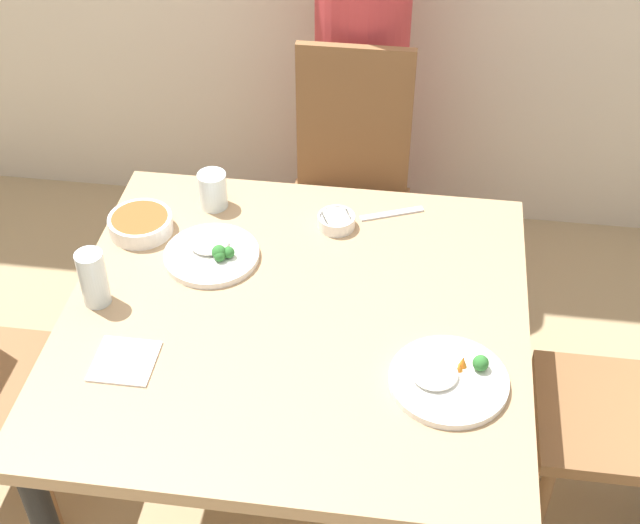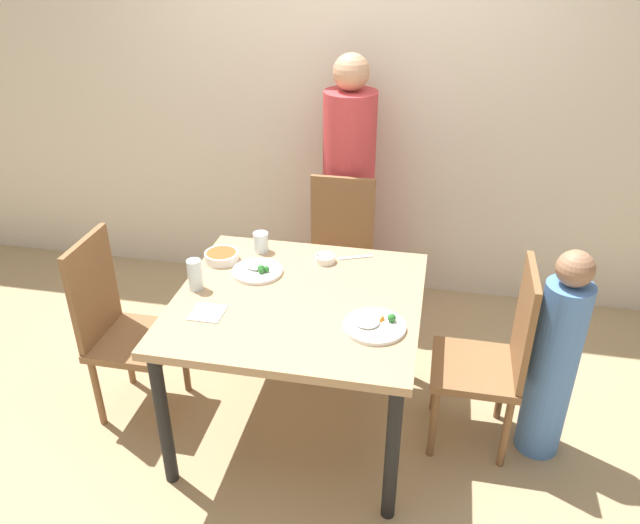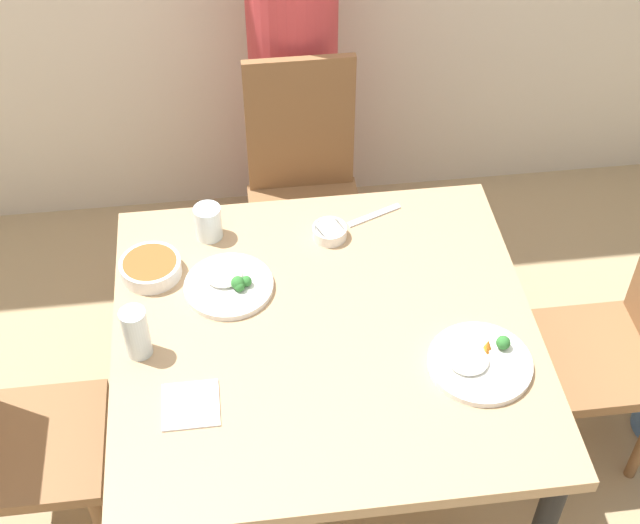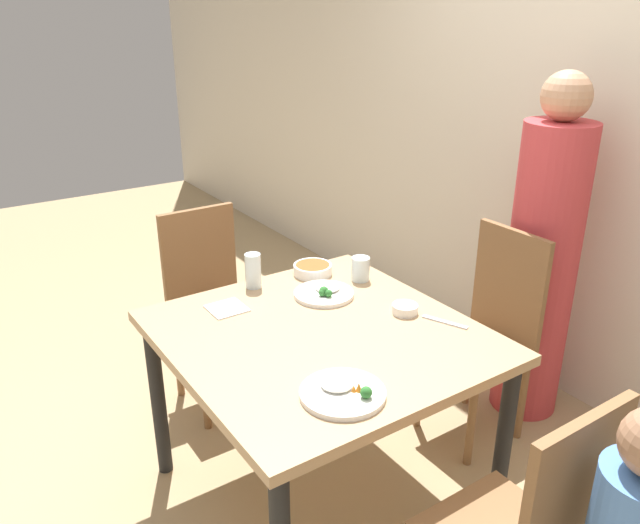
# 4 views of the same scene
# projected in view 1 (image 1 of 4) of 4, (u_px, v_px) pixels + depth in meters

# --- Properties ---
(ground_plane) EXTENTS (10.00, 10.00, 0.00)m
(ground_plane) POSITION_uv_depth(u_px,v_px,m) (299.00, 500.00, 2.64)
(ground_plane) COLOR tan
(dining_table) EXTENTS (1.12, 1.07, 0.76)m
(dining_table) POSITION_uv_depth(u_px,v_px,m) (295.00, 340.00, 2.20)
(dining_table) COLOR tan
(dining_table) RESTS_ON ground_plane
(chair_adult_spot) EXTENTS (0.40, 0.40, 0.97)m
(chair_adult_spot) POSITION_uv_depth(u_px,v_px,m) (349.00, 188.00, 2.97)
(chair_adult_spot) COLOR brown
(chair_adult_spot) RESTS_ON ground_plane
(person_adult) EXTENTS (0.32, 0.32, 1.63)m
(person_adult) POSITION_uv_depth(u_px,v_px,m) (361.00, 74.00, 3.05)
(person_adult) COLOR #C63D42
(person_adult) RESTS_ON ground_plane
(bowl_curry) EXTENTS (0.17, 0.17, 0.05)m
(bowl_curry) POSITION_uv_depth(u_px,v_px,m) (141.00, 224.00, 2.38)
(bowl_curry) COLOR white
(bowl_curry) RESTS_ON dining_table
(plate_rice_adult) EXTENTS (0.25, 0.25, 0.06)m
(plate_rice_adult) POSITION_uv_depth(u_px,v_px,m) (212.00, 253.00, 2.30)
(plate_rice_adult) COLOR white
(plate_rice_adult) RESTS_ON dining_table
(plate_rice_child) EXTENTS (0.27, 0.27, 0.06)m
(plate_rice_child) POSITION_uv_depth(u_px,v_px,m) (448.00, 379.00, 1.97)
(plate_rice_child) COLOR white
(plate_rice_child) RESTS_ON dining_table
(bowl_rice_small) EXTENTS (0.10, 0.10, 0.04)m
(bowl_rice_small) POSITION_uv_depth(u_px,v_px,m) (336.00, 221.00, 2.39)
(bowl_rice_small) COLOR white
(bowl_rice_small) RESTS_ON dining_table
(glass_water_tall) EXTENTS (0.07, 0.07, 0.15)m
(glass_water_tall) POSITION_uv_depth(u_px,v_px,m) (93.00, 278.00, 2.13)
(glass_water_tall) COLOR silver
(glass_water_tall) RESTS_ON dining_table
(glass_water_short) EXTENTS (0.08, 0.08, 0.10)m
(glass_water_short) POSITION_uv_depth(u_px,v_px,m) (213.00, 190.00, 2.44)
(glass_water_short) COLOR silver
(glass_water_short) RESTS_ON dining_table
(napkin_folded) EXTENTS (0.14, 0.14, 0.01)m
(napkin_folded) POSITION_uv_depth(u_px,v_px,m) (125.00, 361.00, 2.03)
(napkin_folded) COLOR white
(napkin_folded) RESTS_ON dining_table
(fork_steel) EXTENTS (0.17, 0.09, 0.01)m
(fork_steel) POSITION_uv_depth(u_px,v_px,m) (392.00, 214.00, 2.44)
(fork_steel) COLOR silver
(fork_steel) RESTS_ON dining_table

